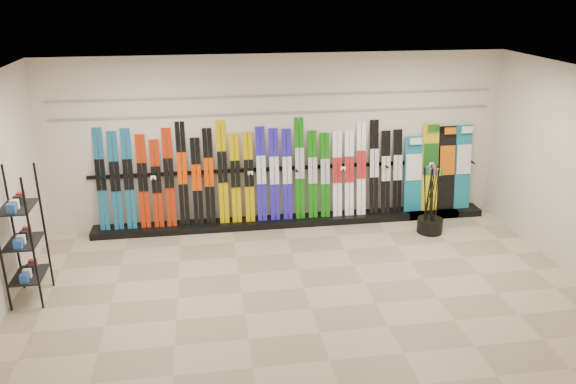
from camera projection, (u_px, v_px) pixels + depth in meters
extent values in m
plane|color=gray|center=(304.00, 288.00, 8.01)|extent=(8.00, 8.00, 0.00)
plane|color=beige|center=(279.00, 141.00, 9.81)|extent=(8.00, 0.00, 8.00)
plane|color=silver|center=(306.00, 76.00, 6.97)|extent=(8.00, 8.00, 0.00)
cube|color=black|center=(294.00, 221.00, 10.14)|extent=(8.00, 0.40, 0.12)
cube|color=#14577C|center=(101.00, 180.00, 9.42)|extent=(0.17, 0.29, 1.74)
cube|color=#14577C|center=(115.00, 181.00, 9.46)|extent=(0.17, 0.27, 1.67)
cube|color=#14577C|center=(129.00, 179.00, 9.49)|extent=(0.17, 0.28, 1.71)
cube|color=#A92306|center=(143.00, 182.00, 9.54)|extent=(0.17, 0.26, 1.60)
cube|color=#A92306|center=(157.00, 184.00, 9.58)|extent=(0.17, 0.25, 1.51)
cube|color=#A92306|center=(169.00, 178.00, 9.59)|extent=(0.17, 0.28, 1.69)
cube|color=black|center=(182.00, 173.00, 9.61)|extent=(0.17, 0.30, 1.83)
cube|color=black|center=(197.00, 182.00, 9.67)|extent=(0.17, 0.25, 1.51)
cube|color=black|center=(209.00, 177.00, 9.69)|extent=(0.17, 0.27, 1.66)
cube|color=#BF9B00|center=(223.00, 172.00, 9.71)|extent=(0.17, 0.30, 1.80)
cube|color=#BF9B00|center=(236.00, 178.00, 9.76)|extent=(0.17, 0.26, 1.56)
cube|color=#BF9B00|center=(249.00, 177.00, 9.80)|extent=(0.17, 0.26, 1.57)
cube|color=#251AAF|center=(261.00, 174.00, 9.82)|extent=(0.17, 0.27, 1.66)
cube|color=#251AAF|center=(274.00, 175.00, 9.86)|extent=(0.17, 0.27, 1.62)
cube|color=#251AAF|center=(287.00, 175.00, 9.89)|extent=(0.17, 0.26, 1.60)
cube|color=#146D0C|center=(300.00, 168.00, 9.90)|extent=(0.17, 0.30, 1.81)
cube|color=#146D0C|center=(313.00, 175.00, 9.96)|extent=(0.17, 0.26, 1.56)
cube|color=#146D0C|center=(325.00, 175.00, 10.00)|extent=(0.17, 0.25, 1.51)
cube|color=white|center=(337.00, 174.00, 10.03)|extent=(0.17, 0.25, 1.53)
cube|color=white|center=(349.00, 173.00, 10.06)|extent=(0.17, 0.25, 1.54)
cube|color=white|center=(361.00, 169.00, 10.08)|extent=(0.17, 0.28, 1.67)
cube|color=black|center=(374.00, 168.00, 10.11)|extent=(0.17, 0.28, 1.70)
cube|color=black|center=(386.00, 172.00, 10.16)|extent=(0.17, 0.25, 1.50)
cube|color=black|center=(397.00, 171.00, 10.19)|extent=(0.17, 0.25, 1.52)
cube|color=#14728C|center=(413.00, 174.00, 10.25)|extent=(0.33, 0.22, 1.38)
cube|color=gold|center=(430.00, 167.00, 10.28)|extent=(0.31, 0.25, 1.61)
cube|color=black|center=(446.00, 168.00, 10.33)|extent=(0.32, 0.24, 1.54)
cube|color=#14728C|center=(463.00, 167.00, 10.37)|extent=(0.30, 0.24, 1.55)
cube|color=black|center=(23.00, 237.00, 7.44)|extent=(0.40, 0.60, 1.85)
cylinder|color=black|center=(430.00, 225.00, 9.77)|extent=(0.44, 0.44, 0.25)
cylinder|color=black|center=(427.00, 201.00, 9.56)|extent=(0.05, 0.13, 1.18)
cylinder|color=black|center=(435.00, 202.00, 9.51)|extent=(0.03, 0.08, 1.18)
cylinder|color=black|center=(425.00, 200.00, 9.60)|extent=(0.15, 0.09, 1.17)
cylinder|color=black|center=(427.00, 201.00, 9.53)|extent=(0.07, 0.11, 1.18)
cylinder|color=black|center=(432.00, 201.00, 9.55)|extent=(0.09, 0.05, 1.18)
cylinder|color=black|center=(425.00, 199.00, 9.62)|extent=(0.14, 0.07, 1.18)
cylinder|color=black|center=(431.00, 202.00, 9.51)|extent=(0.11, 0.02, 1.18)
cylinder|color=black|center=(438.00, 202.00, 9.50)|extent=(0.09, 0.08, 1.18)
cylinder|color=black|center=(430.00, 197.00, 9.74)|extent=(0.10, 0.14, 1.17)
cylinder|color=black|center=(432.00, 198.00, 9.69)|extent=(0.15, 0.02, 1.17)
cylinder|color=black|center=(431.00, 199.00, 9.63)|extent=(0.10, 0.04, 1.18)
cube|color=gray|center=(279.00, 113.00, 9.61)|extent=(7.60, 0.02, 0.03)
cube|color=gray|center=(279.00, 96.00, 9.51)|extent=(7.60, 0.02, 0.03)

